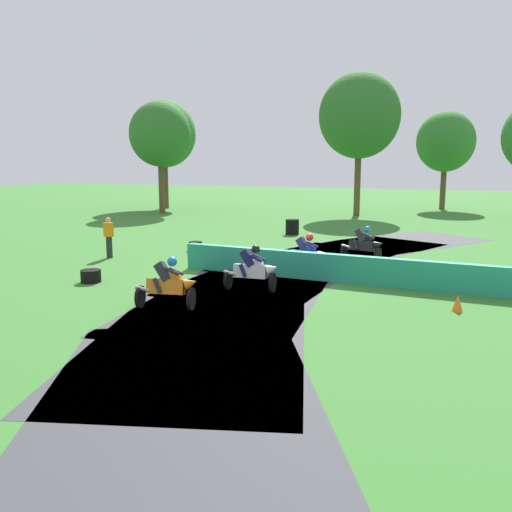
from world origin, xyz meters
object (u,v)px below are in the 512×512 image
object	(u,v)px
tire_stack_near	(292,227)
traffic_cone	(458,303)
motorcycle_fourth_orange	(169,284)
motorcycle_lead_black	(364,244)
motorcycle_chase_blue	(307,254)
motorcycle_trailing_white	(253,269)
track_marshal	(109,238)
tire_stack_mid_b	(91,276)
tire_stack_mid_a	(195,246)

from	to	relation	value
tire_stack_near	traffic_cone	xyz separation A→B (m)	(8.34, -12.71, -0.18)
motorcycle_fourth_orange	traffic_cone	size ratio (longest dim) A/B	3.81
motorcycle_lead_black	motorcycle_chase_blue	bearing A→B (deg)	-114.84
traffic_cone	motorcycle_fourth_orange	bearing A→B (deg)	-161.60
motorcycle_fourth_orange	motorcycle_lead_black	bearing A→B (deg)	67.53
motorcycle_trailing_white	tire_stack_near	distance (m)	12.75
motorcycle_chase_blue	motorcycle_trailing_white	bearing A→B (deg)	-104.97
track_marshal	traffic_cone	bearing A→B (deg)	-14.64
tire_stack_mid_b	track_marshal	world-z (taller)	track_marshal
motorcycle_fourth_orange	tire_stack_mid_b	world-z (taller)	motorcycle_fourth_orange
motorcycle_lead_black	traffic_cone	bearing A→B (deg)	-61.12
tire_stack_near	tire_stack_mid_a	world-z (taller)	tire_stack_near
tire_stack_near	traffic_cone	size ratio (longest dim) A/B	1.82
motorcycle_fourth_orange	tire_stack_mid_b	size ratio (longest dim) A/B	2.60
motorcycle_lead_black	motorcycle_fourth_orange	distance (m)	9.47
motorcycle_fourth_orange	traffic_cone	distance (m)	7.53
tire_stack_mid_a	motorcycle_trailing_white	bearing A→B (deg)	-50.27
motorcycle_trailing_white	tire_stack_mid_b	distance (m)	5.37
tire_stack_near	tire_stack_mid_b	bearing A→B (deg)	-101.63
tire_stack_mid_a	traffic_cone	bearing A→B (deg)	-30.02
tire_stack_mid_a	tire_stack_near	bearing A→B (deg)	69.84
track_marshal	traffic_cone	world-z (taller)	track_marshal
track_marshal	traffic_cone	xyz separation A→B (m)	(13.18, -3.44, -0.60)
motorcycle_chase_blue	tire_stack_mid_b	bearing A→B (deg)	-148.14
track_marshal	traffic_cone	size ratio (longest dim) A/B	3.70
motorcycle_lead_black	tire_stack_near	size ratio (longest dim) A/B	2.14
motorcycle_lead_black	traffic_cone	world-z (taller)	motorcycle_lead_black
motorcycle_lead_black	motorcycle_chase_blue	size ratio (longest dim) A/B	1.00
motorcycle_fourth_orange	motorcycle_trailing_white	bearing A→B (deg)	62.22
motorcycle_lead_black	tire_stack_mid_b	bearing A→B (deg)	-137.59
motorcycle_chase_blue	traffic_cone	xyz separation A→B (m)	(4.95, -3.28, -0.44)
motorcycle_fourth_orange	tire_stack_near	distance (m)	15.14
motorcycle_lead_black	motorcycle_trailing_white	size ratio (longest dim) A/B	1.02
motorcycle_lead_black	motorcycle_fourth_orange	xyz separation A→B (m)	(-3.62, -8.75, 0.01)
tire_stack_near	tire_stack_mid_b	xyz separation A→B (m)	(-2.72, -13.23, -0.20)
tire_stack_mid_b	track_marshal	bearing A→B (deg)	118.16
motorcycle_lead_black	tire_stack_near	distance (m)	7.97
motorcycle_trailing_white	tire_stack_near	size ratio (longest dim) A/B	2.10
tire_stack_mid_a	tire_stack_mid_b	xyz separation A→B (m)	(-0.33, -6.72, 0.00)
tire_stack_mid_b	traffic_cone	size ratio (longest dim) A/B	1.46
motorcycle_chase_blue	traffic_cone	size ratio (longest dim) A/B	3.88
motorcycle_lead_black	motorcycle_chase_blue	distance (m)	3.41
tire_stack_mid_b	traffic_cone	distance (m)	11.07
track_marshal	motorcycle_lead_black	bearing A→B (deg)	16.90
tire_stack_near	tire_stack_mid_b	size ratio (longest dim) A/B	1.24
tire_stack_near	tire_stack_mid_a	xyz separation A→B (m)	(-2.39, -6.51, -0.20)
tire_stack_mid_a	motorcycle_lead_black	bearing A→B (deg)	1.40
motorcycle_chase_blue	track_marshal	size ratio (longest dim) A/B	1.05
tire_stack_mid_a	traffic_cone	size ratio (longest dim) A/B	1.30
motorcycle_trailing_white	traffic_cone	size ratio (longest dim) A/B	3.82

